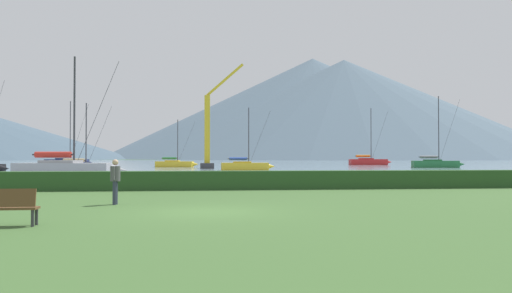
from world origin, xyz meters
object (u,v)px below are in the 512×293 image
Objects in this scene: sailboat_slip_1 at (175,164)px; park_bench_under_tree at (5,205)px; person_seated_viewer at (115,178)px; sailboat_slip_0 at (369,161)px; sailboat_slip_11 at (82,168)px; sailboat_slip_4 at (67,169)px; sailboat_slip_9 at (245,166)px; sailboat_slip_7 at (67,162)px; sailboat_slip_2 at (436,163)px; dock_crane at (209,136)px.

park_bench_under_tree is (-1.23, -73.11, -0.06)m from sailboat_slip_1.
person_seated_viewer reaches higher than park_bench_under_tree.
sailboat_slip_11 is (-48.05, -50.64, -0.21)m from sailboat_slip_0.
sailboat_slip_0 is 7.94× the size of park_bench_under_tree.
sailboat_slip_0 is 1.22× the size of sailboat_slip_4.
sailboat_slip_11 is 36.46m from person_seated_viewer.
sailboat_slip_4 is 29.96m from park_bench_under_tree.
sailboat_slip_9 is 1.12× the size of sailboat_slip_11.
park_bench_under_tree is (-11.10, -52.86, -0.05)m from sailboat_slip_9.
sailboat_slip_9 is (-30.00, -38.91, -0.17)m from sailboat_slip_0.
sailboat_slip_7 is (-61.28, -1.88, 0.02)m from sailboat_slip_0.
sailboat_slip_4 is 62.20m from sailboat_slip_7.
person_seated_viewer is at bearing -101.50° from sailboat_slip_9.
sailboat_slip_4 is 28.77m from sailboat_slip_9.
person_seated_viewer is (21.97, -84.15, 0.20)m from sailboat_slip_7.
sailboat_slip_2 is at bearing 48.56° from sailboat_slip_4.
sailboat_slip_11 is at bearing -60.77° from sailboat_slip_7.
sailboat_slip_4 is at bearing -73.08° from sailboat_slip_11.
park_bench_under_tree is at bearing -109.78° from sailboat_slip_0.
sailboat_slip_11 is at bearing 109.19° from sailboat_slip_4.
sailboat_slip_7 is 1.73× the size of sailboat_slip_11.
sailboat_slip_0 is at bearing 40.30° from dock_crane.
sailboat_slip_2 reaches higher than sailboat_slip_11.
dock_crane reaches higher than sailboat_slip_0.
sailboat_slip_7 reaches higher than sailboat_slip_0.
sailboat_slip_11 is (-1.35, 11.70, -0.20)m from sailboat_slip_4.
sailboat_slip_1 is 0.51× the size of dock_crane.
sailboat_slip_11 is at bearing -129.16° from sailboat_slip_0.
dock_crane reaches higher than person_seated_viewer.
person_seated_viewer is (-9.30, -47.12, 0.39)m from sailboat_slip_9.
sailboat_slip_4 is (-6.83, -43.68, 0.16)m from sailboat_slip_1.
person_seated_viewer is (-39.30, -86.03, 0.22)m from sailboat_slip_0.
sailboat_slip_0 is 1.48× the size of sailboat_slip_9.
dock_crane is (-36.19, -2.04, 4.12)m from sailboat_slip_2.
park_bench_under_tree is (5.60, -29.43, -0.22)m from sailboat_slip_4.
person_seated_viewer is (7.39, -23.69, 0.23)m from sailboat_slip_4.
park_bench_under_tree is (-42.76, -64.52, -0.16)m from sailboat_slip_2.
sailboat_slip_11 is (-49.71, -23.39, -0.14)m from sailboat_slip_2.
sailboat_slip_2 is 71.65m from person_seated_viewer.
sailboat_slip_0 reaches higher than sailboat_slip_4.
person_seated_viewer is at bearing -80.63° from sailboat_slip_1.
sailboat_slip_1 is at bearing 85.96° from sailboat_slip_11.
dock_crane is at bearing -54.47° from sailboat_slip_1.
sailboat_slip_7 reaches higher than sailboat_slip_4.
sailboat_slip_11 reaches higher than person_seated_viewer.
sailboat_slip_4 is (-48.36, -35.09, 0.06)m from sailboat_slip_2.
sailboat_slip_0 is at bearing 52.03° from sailboat_slip_9.
sailboat_slip_1 is at bearing 93.70° from sailboat_slip_4.
sailboat_slip_2 reaches higher than park_bench_under_tree.
sailboat_slip_2 is at bearing -7.90° from sailboat_slip_7.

